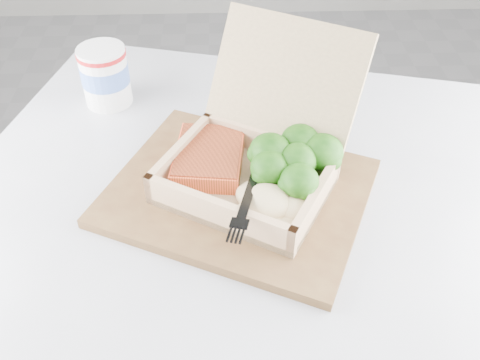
{
  "coord_description": "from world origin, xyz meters",
  "views": [
    {
      "loc": [
        -0.49,
        -0.56,
        1.18
      ],
      "look_at": [
        -0.48,
        -0.09,
        0.75
      ],
      "focal_mm": 40.0,
      "sensor_mm": 36.0,
      "label": 1
    }
  ],
  "objects_px": {
    "cafe_table": "(232,290)",
    "paper_cup": "(105,74)",
    "serving_tray": "(238,192)",
    "takeout_container": "(259,147)"
  },
  "relations": [
    {
      "from": "cafe_table",
      "to": "paper_cup",
      "type": "distance_m",
      "value": 0.38
    },
    {
      "from": "serving_tray",
      "to": "paper_cup",
      "type": "xyz_separation_m",
      "value": [
        -0.2,
        0.22,
        0.04
      ]
    },
    {
      "from": "takeout_container",
      "to": "paper_cup",
      "type": "relative_size",
      "value": 3.24
    },
    {
      "from": "serving_tray",
      "to": "takeout_container",
      "type": "relative_size",
      "value": 1.04
    },
    {
      "from": "serving_tray",
      "to": "takeout_container",
      "type": "bearing_deg",
      "value": 47.28
    },
    {
      "from": "cafe_table",
      "to": "serving_tray",
      "type": "height_order",
      "value": "serving_tray"
    },
    {
      "from": "cafe_table",
      "to": "paper_cup",
      "type": "height_order",
      "value": "paper_cup"
    },
    {
      "from": "takeout_container",
      "to": "paper_cup",
      "type": "height_order",
      "value": "takeout_container"
    },
    {
      "from": "cafe_table",
      "to": "paper_cup",
      "type": "xyz_separation_m",
      "value": [
        -0.19,
        0.24,
        0.23
      ]
    },
    {
      "from": "takeout_container",
      "to": "paper_cup",
      "type": "bearing_deg",
      "value": 168.15
    }
  ]
}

